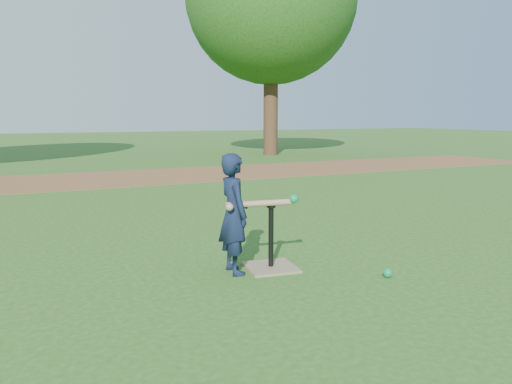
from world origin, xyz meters
name	(u,v)px	position (x,y,z in m)	size (l,w,h in m)	color
ground	(253,283)	(0.00, 0.00, 0.00)	(80.00, 80.00, 0.00)	#285116
dirt_strip	(101,179)	(0.00, 7.50, 0.01)	(24.00, 3.00, 0.01)	brown
child	(234,214)	(-0.02, 0.34, 0.52)	(0.38, 0.25, 1.04)	#111B33
wiffle_ball_ground	(388,273)	(1.08, -0.37, 0.04)	(0.08, 0.08, 0.08)	#0C8547
batting_tee	(271,256)	(0.32, 0.29, 0.11)	(0.49, 0.49, 0.61)	#897457
swing_action	(264,203)	(0.23, 0.25, 0.61)	(0.67, 0.18, 0.10)	tan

